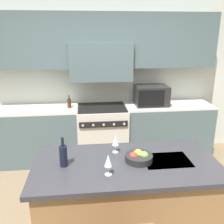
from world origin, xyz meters
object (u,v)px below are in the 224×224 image
microwave (151,95)px  wine_glass_far (116,141)px  wine_glass_near (108,161)px  wine_bottle (63,155)px  fruit_bowl (139,157)px  range_stove (102,133)px  oil_bottle_on_counter (69,103)px

microwave → wine_glass_far: bearing=-115.8°
wine_glass_near → wine_glass_far: 0.43m
wine_glass_near → wine_glass_far: (0.11, 0.41, 0.00)m
wine_bottle → fruit_bowl: (0.70, 0.02, -0.07)m
wine_bottle → wine_glass_far: bearing=23.2°
wine_bottle → range_stove: bearing=75.5°
microwave → oil_bottle_on_counter: microwave is taller
microwave → wine_glass_far: size_ratio=2.80×
wine_bottle → wine_glass_near: size_ratio=1.47×
microwave → wine_bottle: 2.29m
range_stove → oil_bottle_on_counter: oil_bottle_on_counter is taller
microwave → fruit_bowl: bearing=-108.0°
microwave → oil_bottle_on_counter: (-1.36, -0.02, -0.08)m
wine_glass_near → wine_glass_far: size_ratio=1.00×
wine_glass_far → fruit_bowl: bearing=-44.5°
wine_bottle → oil_bottle_on_counter: (-0.05, 1.86, -0.03)m
microwave → oil_bottle_on_counter: 1.36m
oil_bottle_on_counter → range_stove: bearing=0.5°
range_stove → microwave: size_ratio=1.72×
oil_bottle_on_counter → wine_glass_far: bearing=-71.4°
microwave → wine_glass_near: (-0.92, -2.07, -0.03)m
microwave → fruit_bowl: 1.96m
wine_bottle → wine_glass_near: 0.44m
wine_glass_far → wine_bottle: bearing=-156.8°
wine_bottle → fruit_bowl: size_ratio=1.07×
wine_bottle → wine_glass_far: 0.55m
microwave → fruit_bowl: (-0.61, -1.86, -0.13)m
range_stove → microwave: bearing=1.3°
wine_glass_far → fruit_bowl: wine_glass_far is taller
microwave → oil_bottle_on_counter: size_ratio=2.49×
oil_bottle_on_counter → wine_glass_near: bearing=-77.9°
wine_bottle → wine_glass_near: wine_bottle is taller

